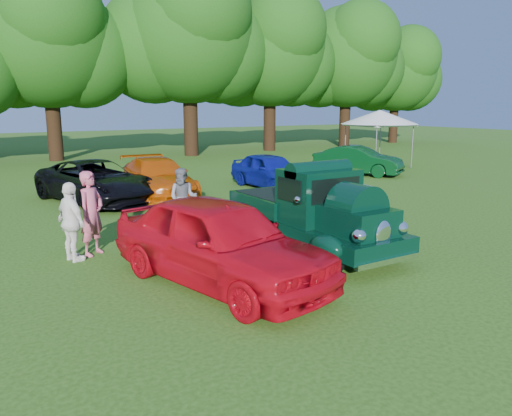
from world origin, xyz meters
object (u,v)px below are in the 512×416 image
spectator_grey (183,198)px  hero_pickup (312,214)px  back_car_green (358,160)px  spectator_pink (92,213)px  red_convertible (220,241)px  spectator_white (71,222)px  back_car_orange (158,178)px  back_car_blue (270,171)px  canopy_tent (379,118)px  back_car_black (96,181)px

spectator_grey → hero_pickup: bearing=-25.3°
back_car_green → spectator_pink: bearing=175.9°
red_convertible → spectator_white: spectator_white is taller
back_car_green → spectator_white: bearing=176.0°
back_car_orange → back_car_blue: size_ratio=1.18×
hero_pickup → back_car_green: (9.96, 9.07, -0.14)m
hero_pickup → red_convertible: hero_pickup is taller
hero_pickup → back_car_blue: (4.11, 8.05, -0.13)m
back_car_orange → canopy_tent: canopy_tent is taller
back_car_orange → canopy_tent: (13.74, 2.35, 1.99)m
red_convertible → canopy_tent: 20.01m
back_car_orange → canopy_tent: size_ratio=1.13×
red_convertible → back_car_black: red_convertible is taller
back_car_green → spectator_grey: spectator_grey is taller
back_car_black → spectator_pink: size_ratio=2.74×
back_car_black → spectator_white: 7.04m
spectator_pink → canopy_tent: size_ratio=0.44×
back_car_black → spectator_pink: spectator_pink is taller
back_car_blue → spectator_white: size_ratio=2.38×
spectator_pink → spectator_grey: size_ratio=1.16×
spectator_pink → spectator_white: bearing=170.1°
red_convertible → back_car_black: 9.66m
back_car_blue → spectator_pink: 10.44m
red_convertible → back_car_green: size_ratio=1.16×
back_car_black → spectator_white: spectator_white is taller
back_car_green → spectator_pink: size_ratio=2.20×
spectator_white → spectator_grey: bearing=-79.8°
hero_pickup → spectator_pink: 5.13m
back_car_orange → spectator_white: spectator_white is taller
spectator_white → back_car_blue: bearing=-72.1°
back_car_orange → back_car_green: back_car_orange is taller
spectator_pink → spectator_white: (-0.50, -0.26, -0.09)m
spectator_pink → back_car_black: bearing=37.4°
red_convertible → spectator_pink: (-1.60, 3.24, 0.13)m
back_car_blue → red_convertible: bearing=-129.1°
spectator_white → back_car_black: bearing=-33.8°
spectator_grey → canopy_tent: (14.82, 7.19, 1.87)m
spectator_white → back_car_orange: bearing=-49.9°
back_car_black → back_car_orange: (2.22, -0.23, -0.02)m
back_car_orange → back_car_blue: (4.76, -0.41, -0.00)m
back_car_black → spectator_grey: 5.20m
back_car_orange → spectator_grey: spectator_grey is taller
spectator_pink → canopy_tent: (17.67, 8.53, 1.74)m
back_car_black → canopy_tent: 16.21m
hero_pickup → spectator_pink: size_ratio=2.57×
red_convertible → back_car_blue: bearing=38.3°
back_car_green → spectator_white: (-15.05, -7.05, 0.18)m
back_car_blue → spectator_white: 11.00m
hero_pickup → spectator_white: 5.48m
canopy_tent → spectator_grey: bearing=-154.1°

